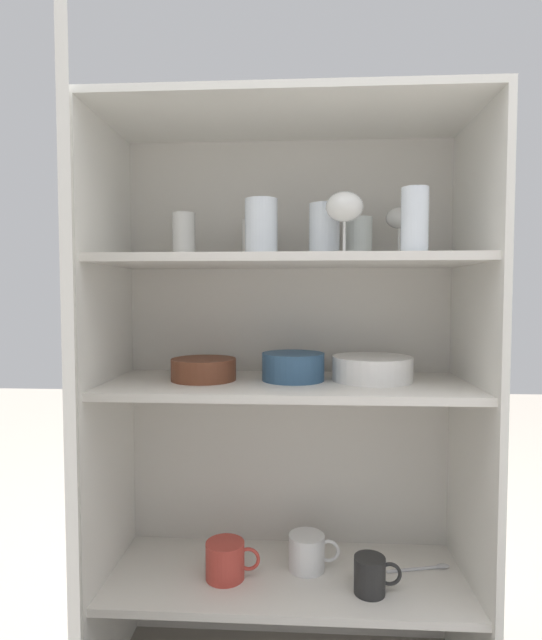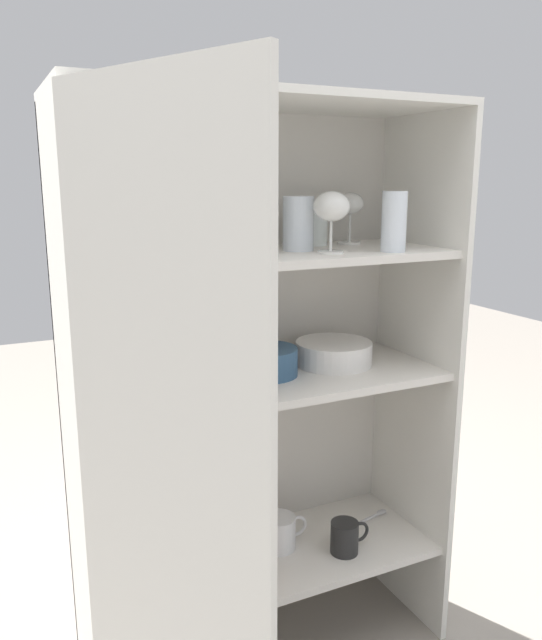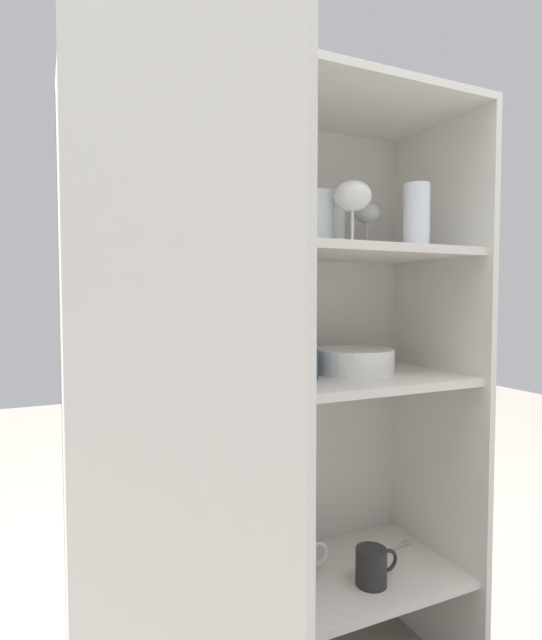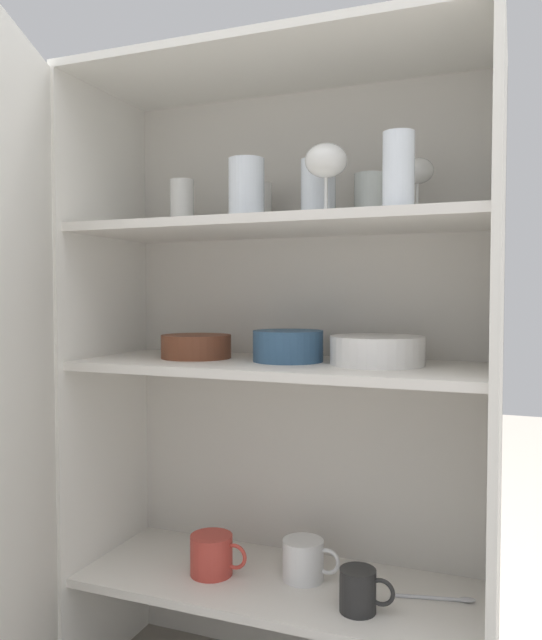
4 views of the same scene
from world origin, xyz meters
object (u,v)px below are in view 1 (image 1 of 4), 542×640
object	(u,v)px
plate_stack_white	(372,368)
mixing_bowl_large	(204,368)
serving_bowl_small	(293,365)
coffee_mug_primary	(226,560)

from	to	relation	value
plate_stack_white	mixing_bowl_large	size ratio (longest dim) A/B	1.22
serving_bowl_small	coffee_mug_primary	xyz separation A→B (m)	(-0.17, -0.05, -0.50)
serving_bowl_small	coffee_mug_primary	world-z (taller)	serving_bowl_small
plate_stack_white	serving_bowl_small	size ratio (longest dim) A/B	1.28
mixing_bowl_large	coffee_mug_primary	xyz separation A→B (m)	(0.06, -0.04, -0.49)
plate_stack_white	mixing_bowl_large	xyz separation A→B (m)	(-0.44, -0.02, -0.00)
serving_bowl_small	coffee_mug_primary	bearing A→B (deg)	-163.07
serving_bowl_small	coffee_mug_primary	size ratio (longest dim) A/B	1.15
plate_stack_white	coffee_mug_primary	xyz separation A→B (m)	(-0.38, -0.06, -0.49)
mixing_bowl_large	serving_bowl_small	world-z (taller)	serving_bowl_small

